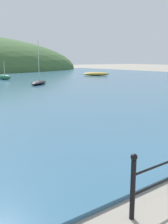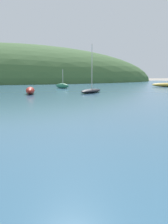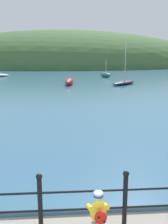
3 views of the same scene
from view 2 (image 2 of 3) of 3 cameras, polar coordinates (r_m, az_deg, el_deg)
water at (r=31.49m, az=-14.41°, el=4.72°), size 80.00×60.00×0.10m
far_hillside at (r=64.99m, az=-16.89°, el=6.27°), size 74.55×41.00×17.63m
boat_nearest_quay at (r=23.73m, az=-11.62°, el=4.61°), size 1.23×3.03×0.63m
boat_green_fishing at (r=24.79m, az=1.54°, el=4.70°), size 3.43×3.48×4.53m
boat_mid_harbor at (r=38.36m, az=17.69°, el=5.66°), size 4.26×3.62×0.54m
boat_red_dinghy at (r=32.65m, az=-4.75°, el=5.71°), size 1.67×2.23×2.33m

